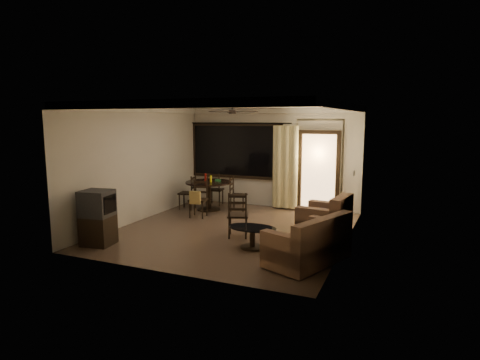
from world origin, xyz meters
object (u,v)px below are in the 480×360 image
at_px(dining_chair_east, 238,201).
at_px(dining_chair_south, 198,205).
at_px(coffee_table, 252,234).
at_px(tv_cabinet, 98,218).
at_px(dining_table, 209,188).
at_px(armchair, 327,222).
at_px(dining_chair_west, 188,199).
at_px(side_chair, 238,223).
at_px(sofa, 310,245).
at_px(dining_chair_north, 215,195).

bearing_deg(dining_chair_east, dining_chair_south, 135.70).
bearing_deg(coffee_table, tv_cabinet, -161.20).
relative_size(dining_table, armchair, 1.20).
distance_m(dining_chair_south, coffee_table, 2.83).
bearing_deg(dining_chair_west, side_chair, 41.66).
relative_size(coffee_table, side_chair, 0.98).
bearing_deg(armchair, dining_chair_east, 156.16).
bearing_deg(tv_cabinet, side_chair, 24.83).
bearing_deg(sofa, dining_table, 161.20).
distance_m(dining_table, side_chair, 2.73).
relative_size(dining_chair_north, sofa, 0.54).
bearing_deg(dining_chair_south, dining_chair_north, 90.69).
bearing_deg(dining_chair_west, dining_table, 93.58).
xyz_separation_m(dining_chair_east, armchair, (2.73, -1.70, 0.10)).
relative_size(tv_cabinet, side_chair, 1.12).
bearing_deg(dining_chair_west, dining_chair_south, 36.35).
bearing_deg(dining_table, dining_chair_north, 100.67).
relative_size(dining_chair_south, tv_cabinet, 0.86).
bearing_deg(dining_chair_east, coffee_table, -160.70).
relative_size(dining_chair_south, sofa, 0.54).
xyz_separation_m(dining_chair_west, dining_chair_south, (0.72, -0.72, 0.02)).
height_order(dining_chair_west, tv_cabinet, tv_cabinet).
bearing_deg(dining_chair_south, dining_chair_east, 45.70).
distance_m(sofa, side_chair, 2.04).
xyz_separation_m(dining_chair_west, armchair, (4.15, -1.44, 0.10)).
xyz_separation_m(sofa, armchair, (0.00, 1.47, 0.05)).
xyz_separation_m(armchair, side_chair, (-1.79, -0.49, -0.09)).
bearing_deg(side_chair, coffee_table, 113.50).
xyz_separation_m(dining_chair_west, tv_cabinet, (-0.01, -3.51, 0.27)).
distance_m(dining_table, dining_chair_east, 0.90).
xyz_separation_m(dining_chair_east, dining_chair_south, (-0.69, -0.98, 0.02)).
bearing_deg(sofa, dining_chair_north, 156.59).
relative_size(armchair, side_chair, 1.06).
distance_m(dining_chair_west, coffee_table, 3.84).
xyz_separation_m(dining_table, dining_chair_north, (-0.12, 0.66, -0.34)).
relative_size(dining_table, sofa, 0.72).
xyz_separation_m(tv_cabinet, side_chair, (2.36, 1.58, -0.26)).
relative_size(sofa, side_chair, 1.79).
distance_m(dining_chair_north, side_chair, 3.31).
xyz_separation_m(dining_table, dining_chair_south, (0.13, -0.85, -0.32)).
relative_size(dining_chair_east, armchair, 0.90).
height_order(dining_chair_west, side_chair, side_chair).
bearing_deg(dining_chair_south, sofa, -41.69).
bearing_deg(sofa, coffee_table, -176.12).
bearing_deg(dining_table, dining_chair_west, -167.44).
xyz_separation_m(dining_table, side_chair, (1.76, -2.06, -0.33)).
xyz_separation_m(dining_chair_west, sofa, (4.14, -2.91, 0.05)).
height_order(dining_chair_east, dining_chair_south, same).
distance_m(sofa, armchair, 1.48).
bearing_deg(dining_chair_north, dining_table, 91.69).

